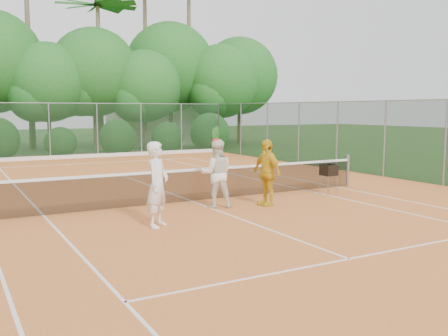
{
  "coord_description": "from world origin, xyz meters",
  "views": [
    {
      "loc": [
        -6.13,
        -12.83,
        2.65
      ],
      "look_at": [
        0.36,
        -1.2,
        1.1
      ],
      "focal_mm": 40.0,
      "sensor_mm": 36.0,
      "label": 1
    }
  ],
  "objects_px": {
    "player_white": "(158,184)",
    "ball_hopper": "(329,171)",
    "player_center_grp": "(216,173)",
    "player_yellow": "(267,172)"
  },
  "relations": [
    {
      "from": "player_center_grp",
      "to": "player_yellow",
      "type": "distance_m",
      "value": 1.41
    },
    {
      "from": "player_yellow",
      "to": "player_center_grp",
      "type": "bearing_deg",
      "value": -113.39
    },
    {
      "from": "player_white",
      "to": "ball_hopper",
      "type": "relative_size",
      "value": 2.03
    },
    {
      "from": "player_white",
      "to": "player_yellow",
      "type": "bearing_deg",
      "value": -29.88
    },
    {
      "from": "ball_hopper",
      "to": "player_center_grp",
      "type": "bearing_deg",
      "value": 157.2
    },
    {
      "from": "player_white",
      "to": "player_center_grp",
      "type": "relative_size",
      "value": 1.03
    },
    {
      "from": "player_center_grp",
      "to": "player_yellow",
      "type": "xyz_separation_m",
      "value": [
        1.34,
        -0.44,
        -0.01
      ]
    },
    {
      "from": "player_white",
      "to": "ball_hopper",
      "type": "height_order",
      "value": "player_white"
    },
    {
      "from": "player_white",
      "to": "player_yellow",
      "type": "relative_size",
      "value": 1.05
    },
    {
      "from": "ball_hopper",
      "to": "player_yellow",
      "type": "bearing_deg",
      "value": 167.0
    }
  ]
}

